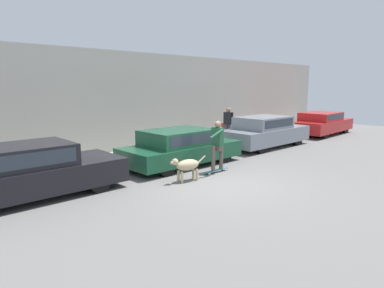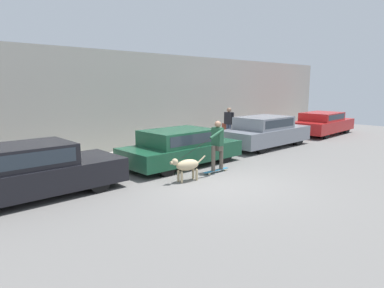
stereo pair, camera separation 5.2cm
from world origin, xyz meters
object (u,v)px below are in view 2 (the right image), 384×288
at_px(parked_car_3, 323,123).
at_px(pedestrian_with_bag, 228,122).
at_px(parked_car_2, 265,132).
at_px(skateboarder, 217,143).
at_px(dog, 187,165).
at_px(parked_car_1, 181,148).
at_px(parked_car_0, 31,172).

xyz_separation_m(parked_car_3, pedestrian_with_bag, (-5.98, 1.80, 0.37)).
height_order(parked_car_2, pedestrian_with_bag, pedestrian_with_bag).
height_order(parked_car_2, skateboarder, skateboarder).
distance_m(parked_car_3, dog, 12.00).
xyz_separation_m(parked_car_2, pedestrian_with_bag, (-0.42, 1.80, 0.32)).
distance_m(parked_car_3, pedestrian_with_bag, 6.26).
height_order(parked_car_1, parked_car_2, parked_car_2).
distance_m(parked_car_2, pedestrian_with_bag, 1.87).
xyz_separation_m(parked_car_2, parked_car_3, (5.56, -0.00, -0.05)).
relative_size(dog, pedestrian_with_bag, 0.76).
xyz_separation_m(parked_car_2, dog, (-6.32, -1.62, -0.20)).
distance_m(parked_car_0, skateboarder, 5.34).
bearing_deg(skateboarder, parked_car_1, -82.65).
xyz_separation_m(parked_car_0, parked_car_3, (15.61, -0.00, -0.02)).
height_order(parked_car_3, pedestrian_with_bag, pedestrian_with_bag).
xyz_separation_m(parked_car_1, skateboarder, (0.14, -1.56, 0.33)).
relative_size(parked_car_3, pedestrian_with_bag, 2.88).
bearing_deg(dog, parked_car_3, -163.07).
distance_m(skateboarder, pedestrian_with_bag, 5.64).
relative_size(parked_car_2, parked_car_3, 1.01).
xyz_separation_m(parked_car_3, dog, (-11.89, -1.62, -0.16)).
relative_size(parked_car_1, parked_car_3, 0.95).
relative_size(parked_car_2, skateboarder, 2.04).
height_order(dog, skateboarder, skateboarder).
bearing_deg(parked_car_0, parked_car_3, 1.32).
xyz_separation_m(parked_car_2, skateboarder, (-4.95, -1.56, 0.27)).
bearing_deg(dog, parked_car_0, -14.29).
bearing_deg(pedestrian_with_bag, dog, -159.18).
bearing_deg(parked_car_3, parked_car_2, 178.08).
bearing_deg(dog, parked_car_1, -118.02).
height_order(parked_car_0, skateboarder, skateboarder).
distance_m(dog, pedestrian_with_bag, 6.84).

